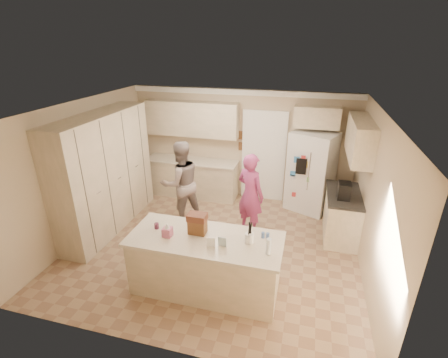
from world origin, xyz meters
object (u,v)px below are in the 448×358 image
(utensil_crock, at_px, (249,238))
(tissue_box, at_px, (167,232))
(island_base, at_px, (206,264))
(coffee_maker, at_px, (344,191))
(dollhouse_body, at_px, (198,226))
(teen_girl, at_px, (250,194))
(teen_boy, at_px, (181,183))
(refrigerator, at_px, (311,172))

(utensil_crock, bearing_deg, tissue_box, -172.87)
(tissue_box, bearing_deg, island_base, 10.30)
(coffee_maker, distance_m, tissue_box, 3.28)
(dollhouse_body, distance_m, teen_girl, 1.77)
(teen_boy, bearing_deg, refrigerator, 163.35)
(refrigerator, distance_m, island_base, 3.46)
(refrigerator, height_order, dollhouse_body, refrigerator)
(utensil_crock, xyz_separation_m, teen_boy, (-1.77, 1.79, -0.11))
(refrigerator, relative_size, teen_girl, 1.08)
(teen_boy, height_order, teen_girl, teen_boy)
(coffee_maker, distance_m, utensil_crock, 2.32)
(utensil_crock, relative_size, tissue_box, 1.07)
(island_base, relative_size, dollhouse_body, 8.46)
(teen_boy, bearing_deg, dollhouse_body, 76.51)
(dollhouse_body, relative_size, teen_girl, 0.16)
(tissue_box, relative_size, teen_girl, 0.08)
(refrigerator, bearing_deg, dollhouse_body, -94.91)
(island_base, relative_size, teen_boy, 1.24)
(island_base, xyz_separation_m, utensil_crock, (0.65, 0.05, 0.56))
(refrigerator, distance_m, teen_boy, 2.87)
(island_base, height_order, teen_boy, teen_boy)
(refrigerator, distance_m, coffee_maker, 1.35)
(island_base, bearing_deg, teen_girl, 79.17)
(utensil_crock, xyz_separation_m, teen_girl, (-0.31, 1.74, -0.17))
(island_base, height_order, teen_girl, teen_girl)
(refrigerator, relative_size, dollhouse_body, 6.92)
(coffee_maker, height_order, dollhouse_body, coffee_maker)
(coffee_maker, distance_m, island_base, 2.87)
(refrigerator, bearing_deg, coffee_maker, -40.54)
(island_base, relative_size, utensil_crock, 14.67)
(teen_boy, bearing_deg, teen_girl, 135.25)
(refrigerator, xyz_separation_m, dollhouse_body, (-1.61, -3.00, 0.14))
(coffee_maker, distance_m, teen_boy, 3.18)
(tissue_box, distance_m, teen_girl, 2.10)
(coffee_maker, xyz_separation_m, island_base, (-2.05, -1.90, -0.63))
(refrigerator, xyz_separation_m, tissue_box, (-2.01, -3.20, 0.10))
(dollhouse_body, bearing_deg, teen_girl, 73.75)
(utensil_crock, height_order, teen_boy, teen_boy)
(coffee_maker, distance_m, teen_girl, 1.73)
(utensil_crock, xyz_separation_m, tissue_box, (-1.20, -0.15, -0.00))
(coffee_maker, relative_size, utensil_crock, 2.00)
(coffee_maker, relative_size, tissue_box, 2.14)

